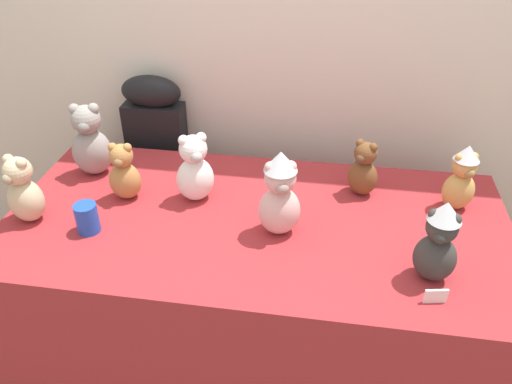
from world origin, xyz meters
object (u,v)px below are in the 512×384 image
object	(u,v)px
teddy_bear_caramel	(124,173)
teddy_bear_chestnut	(363,170)
instrument_case	(161,173)
teddy_bear_blush	(280,195)
display_table	(256,291)
teddy_bear_honey	(461,178)
teddy_bear_charcoal	(438,243)
teddy_bear_snow	(195,170)
teddy_bear_sand	(23,191)
party_cup_blue	(87,218)
teddy_bear_ash	(90,142)

from	to	relation	value
teddy_bear_caramel	teddy_bear_chestnut	world-z (taller)	teddy_bear_caramel
instrument_case	teddy_bear_blush	world-z (taller)	teddy_bear_blush
teddy_bear_chestnut	display_table	bearing A→B (deg)	-120.13
instrument_case	teddy_bear_blush	xyz separation A→B (m)	(0.67, -0.65, 0.37)
teddy_bear_caramel	teddy_bear_honey	size ratio (longest dim) A/B	0.89
teddy_bear_charcoal	teddy_bear_snow	distance (m)	0.90
display_table	teddy_bear_charcoal	bearing A→B (deg)	-20.35
display_table	teddy_bear_blush	xyz separation A→B (m)	(0.09, -0.06, 0.53)
instrument_case	teddy_bear_blush	distance (m)	1.00
teddy_bear_caramel	teddy_bear_honey	bearing A→B (deg)	0.43
teddy_bear_blush	teddy_bear_chestnut	xyz separation A→B (m)	(0.29, 0.30, -0.05)
display_table	teddy_bear_sand	bearing A→B (deg)	-171.07
teddy_bear_chestnut	teddy_bear_blush	bearing A→B (deg)	-106.30
teddy_bear_blush	party_cup_blue	size ratio (longest dim) A/B	2.96
teddy_bear_caramel	teddy_bear_blush	bearing A→B (deg)	-16.92
teddy_bear_blush	teddy_bear_charcoal	xyz separation A→B (m)	(0.50, -0.16, -0.02)
party_cup_blue	teddy_bear_sand	bearing A→B (deg)	172.52
instrument_case	teddy_bear_caramel	size ratio (longest dim) A/B	4.35
teddy_bear_caramel	teddy_bear_sand	size ratio (longest dim) A/B	0.90
display_table	party_cup_blue	bearing A→B (deg)	-164.50
teddy_bear_charcoal	teddy_bear_sand	world-z (taller)	teddy_bear_charcoal
teddy_bear_caramel	teddy_bear_honey	xyz separation A→B (m)	(1.26, 0.13, 0.02)
teddy_bear_blush	teddy_bear_charcoal	size ratio (longest dim) A/B	1.12
teddy_bear_honey	party_cup_blue	world-z (taller)	teddy_bear_honey
instrument_case	teddy_bear_sand	distance (m)	0.83
teddy_bear_blush	teddy_bear_sand	size ratio (longest dim) A/B	1.23
instrument_case	teddy_bear_honey	bearing A→B (deg)	-16.46
instrument_case	display_table	bearing A→B (deg)	-45.24
display_table	teddy_bear_snow	bearing A→B (deg)	158.47
teddy_bear_snow	teddy_bear_chestnut	xyz separation A→B (m)	(0.63, 0.14, -0.02)
display_table	teddy_bear_charcoal	distance (m)	0.81
teddy_bear_ash	teddy_bear_chestnut	xyz separation A→B (m)	(1.10, 0.01, -0.04)
teddy_bear_charcoal	teddy_bear_caramel	bearing A→B (deg)	179.82
teddy_bear_blush	party_cup_blue	world-z (taller)	teddy_bear_blush
teddy_bear_honey	teddy_bear_caramel	bearing A→B (deg)	166.50
teddy_bear_ash	teddy_bear_blush	bearing A→B (deg)	-32.17
display_table	teddy_bear_honey	world-z (taller)	teddy_bear_honey
instrument_case	teddy_bear_sand	world-z (taller)	instrument_case
display_table	instrument_case	xyz separation A→B (m)	(-0.58, 0.59, 0.16)
teddy_bear_blush	teddy_bear_sand	distance (m)	0.91
teddy_bear_caramel	teddy_bear_snow	distance (m)	0.27
instrument_case	teddy_bear_ash	xyz separation A→B (m)	(-0.14, -0.36, 0.36)
teddy_bear_caramel	teddy_bear_chestnut	distance (m)	0.92
display_table	teddy_bear_caramel	bearing A→B (deg)	172.87
teddy_bear_blush	teddy_bear_chestnut	world-z (taller)	teddy_bear_blush
display_table	teddy_bear_ash	distance (m)	0.91
instrument_case	teddy_bear_blush	bearing A→B (deg)	-43.83
teddy_bear_ash	teddy_bear_honey	world-z (taller)	teddy_bear_ash
teddy_bear_blush	teddy_bear_chestnut	bearing A→B (deg)	31.28
teddy_bear_sand	teddy_bear_snow	size ratio (longest dim) A/B	0.95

